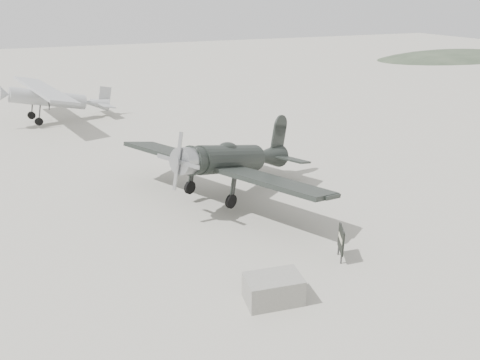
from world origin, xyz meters
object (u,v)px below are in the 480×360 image
Objects in this scene: highwing_monoplane at (53,96)px; sign_board at (341,240)px; lowwing_monoplane at (234,159)px; equipment_block at (273,289)px.

highwing_monoplane is 8.65× the size of sign_board.
lowwing_monoplane is 0.93× the size of highwing_monoplane.
equipment_block is at bearing -91.12° from highwing_monoplane.
sign_board is at bearing -106.58° from lowwing_monoplane.
sign_board is (8.58, -24.93, -1.23)m from highwing_monoplane.
lowwing_monoplane is at bearing 126.53° from sign_board.
sign_board is at bearing 21.15° from equipment_block.
highwing_monoplane is at bearing 101.23° from equipment_block.
lowwing_monoplane is 6.03× the size of equipment_block.
sign_board is (3.38, 1.31, 0.35)m from equipment_block.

